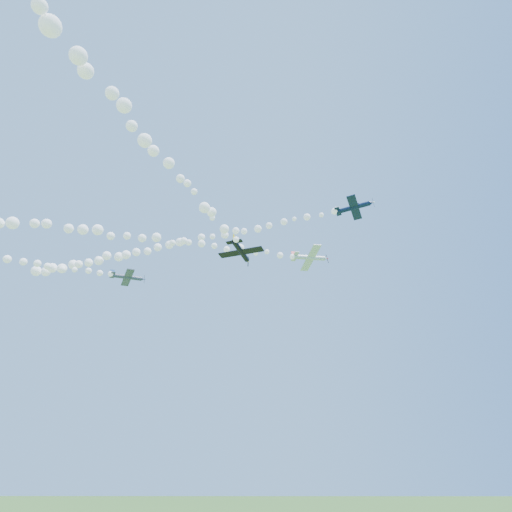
{
  "coord_description": "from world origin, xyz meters",
  "views": [
    {
      "loc": [
        4.59,
        -81.68,
        8.78
      ],
      "look_at": [
        3.85,
        -7.52,
        46.55
      ],
      "focal_mm": 30.0,
      "sensor_mm": 36.0,
      "label": 1
    }
  ],
  "objects_px": {
    "plane_navy": "(354,207)",
    "plane_grey": "(127,277)",
    "plane_black": "(241,252)",
    "plane_white": "(310,258)"
  },
  "relations": [
    {
      "from": "plane_navy",
      "to": "plane_grey",
      "type": "bearing_deg",
      "value": -173.76
    },
    {
      "from": "plane_navy",
      "to": "plane_black",
      "type": "distance_m",
      "value": 25.98
    },
    {
      "from": "plane_navy",
      "to": "plane_grey",
      "type": "height_order",
      "value": "plane_navy"
    },
    {
      "from": "plane_black",
      "to": "plane_grey",
      "type": "bearing_deg",
      "value": 70.44
    },
    {
      "from": "plane_navy",
      "to": "plane_black",
      "type": "height_order",
      "value": "plane_navy"
    },
    {
      "from": "plane_white",
      "to": "plane_grey",
      "type": "distance_m",
      "value": 37.84
    },
    {
      "from": "plane_grey",
      "to": "plane_white",
      "type": "bearing_deg",
      "value": -27.14
    },
    {
      "from": "plane_white",
      "to": "plane_grey",
      "type": "xyz_separation_m",
      "value": [
        -37.64,
        1.25,
        -3.68
      ]
    },
    {
      "from": "plane_white",
      "to": "plane_navy",
      "type": "relative_size",
      "value": 1.06
    },
    {
      "from": "plane_white",
      "to": "plane_grey",
      "type": "bearing_deg",
      "value": 162.09
    }
  ]
}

